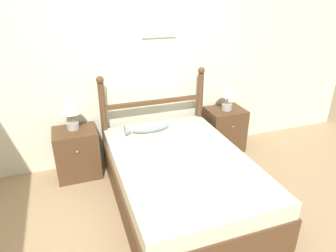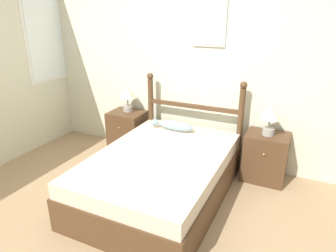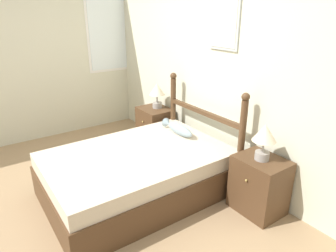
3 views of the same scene
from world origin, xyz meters
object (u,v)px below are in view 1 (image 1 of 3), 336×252
Objects in this scene: table_lamp_left at (71,109)px; table_lamp_right at (228,92)px; nightstand_left at (77,153)px; fish_pillow at (147,128)px; nightstand_right at (224,129)px; bed at (181,180)px.

table_lamp_right is at bearing -1.81° from table_lamp_left.
nightstand_left is 1.61× the size of table_lamp_right.
nightstand_left is 1.10× the size of fish_pillow.
table_lamp_left and table_lamp_right have the same top height.
nightstand_right is at bearing 0.00° from nightstand_left.
bed is 1.29m from nightstand_right.
bed is 1.40m from table_lamp_right.
table_lamp_left is at bearing 96.16° from nightstand_left.
bed is at bearing -42.68° from table_lamp_left.
nightstand_left is 1.00× the size of nightstand_right.
table_lamp_left reaches higher than nightstand_right.
table_lamp_right is at bearing 40.89° from bed.
table_lamp_left is at bearing 178.19° from table_lamp_right.
table_lamp_right is at bearing 8.29° from fish_pillow.
table_lamp_left is at bearing 164.40° from fish_pillow.
nightstand_right is at bearing 41.29° from bed.
nightstand_right is 1.61× the size of table_lamp_left.
bed is 5.35× the size of table_lamp_left.
nightstand_left is 2.00m from table_lamp_right.
fish_pillow is at bearing 103.73° from bed.
nightstand_left is at bearing 167.47° from fish_pillow.
nightstand_left is 1.61× the size of table_lamp_left.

